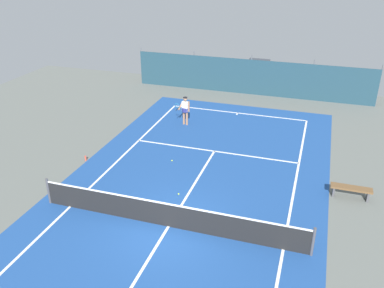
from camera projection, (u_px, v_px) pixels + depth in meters
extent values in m
plane|color=slate|center=(169.00, 227.00, 14.84)|extent=(36.00, 36.00, 0.00)
cube|color=#1E478C|center=(169.00, 226.00, 14.84)|extent=(11.02, 26.60, 0.01)
cube|color=white|center=(238.00, 113.00, 25.05)|extent=(8.22, 0.10, 0.01)
cube|color=white|center=(70.00, 206.00, 15.97)|extent=(0.10, 23.80, 0.01)
cube|color=white|center=(283.00, 249.00, 13.70)|extent=(0.10, 23.80, 0.01)
cube|color=white|center=(214.00, 151.00, 20.33)|extent=(8.22, 0.10, 0.01)
cube|color=white|center=(169.00, 226.00, 14.83)|extent=(0.10, 12.80, 0.01)
cube|color=white|center=(237.00, 114.00, 24.92)|extent=(0.10, 0.30, 0.01)
cube|color=black|center=(168.00, 216.00, 14.63)|extent=(9.92, 0.03, 0.95)
cube|color=white|center=(168.00, 204.00, 14.42)|extent=(9.92, 0.04, 0.05)
cylinder|color=#47474C|center=(49.00, 191.00, 15.99)|extent=(0.10, 0.10, 1.10)
cylinder|color=#47474C|center=(313.00, 242.00, 13.21)|extent=(0.10, 0.10, 1.10)
cube|color=#1E3D4C|center=(250.00, 77.00, 27.82)|extent=(16.22, 0.06, 2.40)
cylinder|color=#595B60|center=(141.00, 65.00, 30.06)|extent=(0.08, 0.08, 2.70)
cylinder|color=#595B60|center=(194.00, 70.00, 28.93)|extent=(0.08, 0.08, 2.70)
cylinder|color=#595B60|center=(251.00, 75.00, 27.81)|extent=(0.08, 0.08, 2.70)
cylinder|color=#595B60|center=(312.00, 80.00, 26.69)|extent=(0.08, 0.08, 2.70)
cylinder|color=#595B60|center=(379.00, 86.00, 25.57)|extent=(0.08, 0.08, 2.70)
cube|color=#234C1E|center=(251.00, 84.00, 28.62)|extent=(14.60, 0.70, 1.10)
cylinder|color=#9E7051|center=(187.00, 118.00, 23.23)|extent=(0.12, 0.12, 0.82)
cylinder|color=#9E7051|center=(184.00, 117.00, 23.32)|extent=(0.12, 0.12, 0.82)
cylinder|color=navy|center=(185.00, 110.00, 23.06)|extent=(0.40, 0.40, 0.22)
cube|color=white|center=(185.00, 106.00, 22.97)|extent=(0.39, 0.27, 0.56)
sphere|color=#9E7051|center=(185.00, 99.00, 22.79)|extent=(0.22, 0.22, 0.22)
cylinder|color=black|center=(185.00, 98.00, 22.75)|extent=(0.23, 0.23, 0.04)
cylinder|color=#9E7051|center=(189.00, 107.00, 22.86)|extent=(0.09, 0.09, 0.58)
cylinder|color=#9E7051|center=(181.00, 106.00, 22.97)|extent=(0.20, 0.53, 0.41)
cylinder|color=black|center=(177.00, 109.00, 22.81)|extent=(0.09, 0.27, 0.13)
torus|color=teal|center=(177.00, 105.00, 22.71)|extent=(0.32, 0.19, 0.29)
sphere|color=#CCDB33|center=(172.00, 161.00, 19.38)|extent=(0.07, 0.07, 0.07)
sphere|color=#CCDB33|center=(179.00, 194.00, 16.75)|extent=(0.07, 0.07, 0.07)
sphere|color=#CCDB33|center=(188.00, 111.00, 25.36)|extent=(0.07, 0.07, 0.07)
cube|color=maroon|center=(257.00, 74.00, 30.19)|extent=(1.87, 4.23, 0.80)
cube|color=#2D333D|center=(258.00, 65.00, 29.89)|extent=(1.56, 1.92, 0.56)
cylinder|color=black|center=(248.00, 74.00, 31.73)|extent=(0.23, 0.64, 0.64)
cylinder|color=black|center=(272.00, 76.00, 31.21)|extent=(0.23, 0.64, 0.64)
cylinder|color=black|center=(241.00, 83.00, 29.51)|extent=(0.23, 0.64, 0.64)
cylinder|color=black|center=(266.00, 86.00, 28.99)|extent=(0.23, 0.64, 0.64)
cube|color=brown|center=(352.00, 188.00, 16.37)|extent=(1.60, 0.40, 0.08)
cube|color=#4C4C51|center=(334.00, 190.00, 16.65)|extent=(0.08, 0.36, 0.45)
cube|color=#4C4C51|center=(368.00, 196.00, 16.29)|extent=(0.08, 0.36, 0.45)
cylinder|color=#D84C38|center=(86.00, 158.00, 19.41)|extent=(0.08, 0.08, 0.24)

